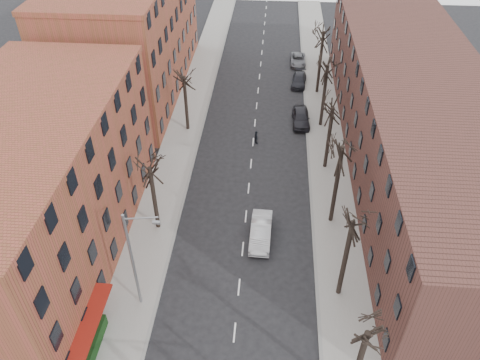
# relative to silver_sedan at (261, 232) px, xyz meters

# --- Properties ---
(sidewalk_left) EXTENTS (4.00, 90.00, 0.15)m
(sidewalk_left) POSITION_rel_silver_sedan_xyz_m (-9.45, 17.65, -0.74)
(sidewalk_left) COLOR gray
(sidewalk_left) RESTS_ON ground
(sidewalk_right) EXTENTS (4.00, 90.00, 0.15)m
(sidewalk_right) POSITION_rel_silver_sedan_xyz_m (6.55, 17.65, -0.74)
(sidewalk_right) COLOR gray
(sidewalk_right) RESTS_ON ground
(building_left_near) EXTENTS (12.00, 26.00, 12.00)m
(building_left_near) POSITION_rel_silver_sedan_xyz_m (-17.45, -2.35, 5.18)
(building_left_near) COLOR brown
(building_left_near) RESTS_ON ground
(building_left_far) EXTENTS (12.00, 28.00, 14.00)m
(building_left_far) POSITION_rel_silver_sedan_xyz_m (-17.45, 26.65, 6.18)
(building_left_far) COLOR brown
(building_left_far) RESTS_ON ground
(building_right) EXTENTS (12.00, 50.00, 10.00)m
(building_right) POSITION_rel_silver_sedan_xyz_m (14.55, 12.65, 4.18)
(building_right) COLOR #472721
(building_right) RESTS_ON ground
(awning_left) EXTENTS (1.20, 7.00, 0.15)m
(awning_left) POSITION_rel_silver_sedan_xyz_m (-10.85, -11.35, -0.82)
(awning_left) COLOR maroon
(awning_left) RESTS_ON ground
(hedge) EXTENTS (0.80, 6.00, 1.00)m
(hedge) POSITION_rel_silver_sedan_xyz_m (-10.95, -12.35, -0.17)
(hedge) COLOR #163813
(hedge) RESTS_ON sidewalk_left
(tree_right_b) EXTENTS (5.20, 5.20, 10.80)m
(tree_right_b) POSITION_rel_silver_sedan_xyz_m (6.15, -5.35, -0.82)
(tree_right_b) COLOR black
(tree_right_b) RESTS_ON ground
(tree_right_c) EXTENTS (5.20, 5.20, 11.60)m
(tree_right_c) POSITION_rel_silver_sedan_xyz_m (6.15, 2.65, -0.82)
(tree_right_c) COLOR black
(tree_right_c) RESTS_ON ground
(tree_right_d) EXTENTS (5.20, 5.20, 10.00)m
(tree_right_d) POSITION_rel_silver_sedan_xyz_m (6.15, 10.65, -0.82)
(tree_right_d) COLOR black
(tree_right_d) RESTS_ON ground
(tree_right_e) EXTENTS (5.20, 5.20, 10.80)m
(tree_right_e) POSITION_rel_silver_sedan_xyz_m (6.15, 18.65, -0.82)
(tree_right_e) COLOR black
(tree_right_e) RESTS_ON ground
(tree_right_f) EXTENTS (5.20, 5.20, 11.60)m
(tree_right_f) POSITION_rel_silver_sedan_xyz_m (6.15, 26.65, -0.82)
(tree_right_f) COLOR black
(tree_right_f) RESTS_ON ground
(tree_left_a) EXTENTS (5.20, 5.20, 9.50)m
(tree_left_a) POSITION_rel_silver_sedan_xyz_m (-9.05, 0.65, -0.82)
(tree_left_a) COLOR black
(tree_left_a) RESTS_ON ground
(tree_left_b) EXTENTS (5.20, 5.20, 9.50)m
(tree_left_b) POSITION_rel_silver_sedan_xyz_m (-9.05, 16.65, -0.82)
(tree_left_b) COLOR black
(tree_left_b) RESTS_ON ground
(streetlight) EXTENTS (2.45, 0.22, 9.03)m
(streetlight) POSITION_rel_silver_sedan_xyz_m (-8.48, -7.35, 4.20)
(streetlight) COLOR slate
(streetlight) RESTS_ON ground
(silver_sedan) EXTENTS (1.85, 4.99, 1.63)m
(silver_sedan) POSITION_rel_silver_sedan_xyz_m (0.00, 0.00, 0.00)
(silver_sedan) COLOR #ADAFB4
(silver_sedan) RESTS_ON ground
(parked_car_near) EXTENTS (2.09, 4.88, 1.64)m
(parked_car_near) POSITION_rel_silver_sedan_xyz_m (3.85, 18.94, 0.01)
(parked_car_near) COLOR black
(parked_car_near) RESTS_ON ground
(parked_car_mid) EXTENTS (2.27, 4.68, 1.31)m
(parked_car_mid) POSITION_rel_silver_sedan_xyz_m (3.85, 28.69, -0.16)
(parked_car_mid) COLOR black
(parked_car_mid) RESTS_ON ground
(parked_car_far) EXTENTS (2.15, 4.60, 1.27)m
(parked_car_far) POSITION_rel_silver_sedan_xyz_m (3.85, 35.04, -0.18)
(parked_car_far) COLOR slate
(parked_car_far) RESTS_ON ground
(pedestrian_crossing) EXTENTS (0.68, 1.00, 1.58)m
(pedestrian_crossing) POSITION_rel_silver_sedan_xyz_m (-1.12, 14.42, -0.03)
(pedestrian_crossing) COLOR black
(pedestrian_crossing) RESTS_ON ground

